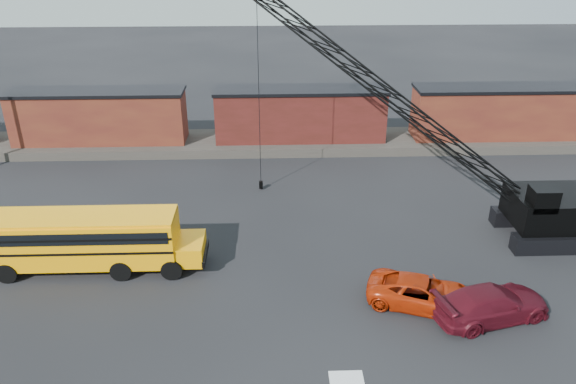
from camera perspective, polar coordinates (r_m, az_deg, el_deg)
name	(u,v)px	position (r m, az deg, el deg)	size (l,w,h in m)	color
ground	(325,317)	(27.11, 3.78, -12.52)	(160.00, 160.00, 0.00)	black
gravel_berm	(300,142)	(46.21, 1.23, 5.07)	(120.00, 5.00, 0.70)	#46413A
boxcar_west_near	(99,116)	(47.31, -18.64, 7.30)	(13.70, 3.10, 4.17)	#491815
boxcar_mid	(300,114)	(45.40, 1.26, 7.91)	(13.70, 3.10, 4.17)	#4E1816
boxcar_east_near	(497,112)	(48.95, 20.48, 7.62)	(13.70, 3.10, 4.17)	#491815
snow_patch	(346,379)	(24.18, 5.96, -18.35)	(1.40, 0.90, 0.02)	silver
school_bus	(87,239)	(31.24, -19.72, -4.53)	(11.65, 2.65, 3.19)	#F29A05
red_pickup	(422,293)	(28.06, 13.48, -9.94)	(2.41, 5.23, 1.45)	#AE2708
maroon_suv	(492,304)	(28.12, 19.98, -10.62)	(2.28, 5.61, 1.63)	#4C0D17
crawler_crane	(390,96)	(33.65, 10.33, 9.56)	(20.18, 9.59, 13.47)	black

